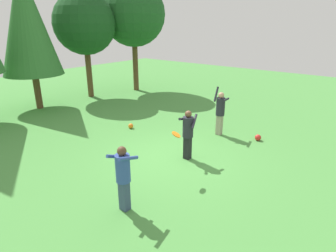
% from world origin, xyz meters
% --- Properties ---
extents(ground_plane, '(40.00, 40.00, 0.00)m').
position_xyz_m(ground_plane, '(0.00, 0.00, 0.00)').
color(ground_plane, '#4C9342').
extents(person_thrower, '(0.60, 0.56, 1.90)m').
position_xyz_m(person_thrower, '(2.79, -0.17, 1.03)').
color(person_thrower, gray).
rests_on(person_thrower, ground_plane).
extents(person_catcher, '(0.57, 0.48, 1.64)m').
position_xyz_m(person_catcher, '(-2.94, -0.84, 0.97)').
color(person_catcher, '#38476B').
rests_on(person_catcher, ground_plane).
extents(person_bystander, '(0.67, 0.63, 1.64)m').
position_xyz_m(person_bystander, '(0.23, -0.43, 0.97)').
color(person_bystander, black).
rests_on(person_bystander, ground_plane).
extents(frisbee, '(0.36, 0.35, 0.16)m').
position_xyz_m(frisbee, '(-0.92, -0.83, 1.30)').
color(frisbee, orange).
extents(ball_red, '(0.23, 0.23, 0.23)m').
position_xyz_m(ball_red, '(3.16, -1.64, 0.12)').
color(ball_red, red).
rests_on(ball_red, ground_plane).
extents(ball_orange, '(0.21, 0.21, 0.21)m').
position_xyz_m(ball_orange, '(1.07, 3.07, 0.11)').
color(ball_orange, orange).
rests_on(ball_orange, ground_plane).
extents(tree_center, '(2.86, 2.86, 6.84)m').
position_xyz_m(tree_center, '(0.26, 9.03, 4.27)').
color(tree_center, brown).
rests_on(tree_center, ground_plane).
extents(tree_far_right, '(3.89, 3.89, 6.65)m').
position_xyz_m(tree_far_right, '(6.50, 8.13, 4.69)').
color(tree_far_right, brown).
rests_on(tree_far_right, ground_plane).
extents(tree_right, '(3.46, 3.46, 5.91)m').
position_xyz_m(tree_right, '(3.51, 9.01, 4.16)').
color(tree_right, brown).
rests_on(tree_right, ground_plane).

